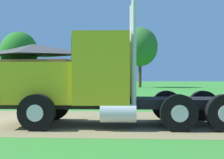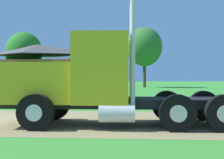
% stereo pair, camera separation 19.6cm
% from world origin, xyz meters
% --- Properties ---
extents(ground_plane, '(200.00, 200.00, 0.00)m').
position_xyz_m(ground_plane, '(0.00, 0.00, 0.00)').
color(ground_plane, '#398B30').
extents(dirt_track, '(120.00, 6.01, 0.01)m').
position_xyz_m(dirt_track, '(0.00, 0.00, 0.00)').
color(dirt_track, '#8D7E53').
rests_on(dirt_track, ground_plane).
extents(truck_foreground_white, '(7.53, 2.80, 3.91)m').
position_xyz_m(truck_foreground_white, '(2.77, -0.85, 1.30)').
color(truck_foreground_white, black).
rests_on(truck_foreground_white, ground_plane).
extents(shed_building, '(11.57, 7.67, 5.67)m').
position_xyz_m(shed_building, '(-8.39, 28.63, 2.74)').
color(shed_building, brown).
rests_on(shed_building, ground_plane).
extents(tree_left, '(4.96, 4.96, 7.61)m').
position_xyz_m(tree_left, '(-11.10, 31.04, 4.87)').
color(tree_left, '#513823').
rests_on(tree_left, ground_plane).
extents(tree_mid, '(5.10, 5.10, 8.67)m').
position_xyz_m(tree_mid, '(5.29, 34.90, 5.84)').
color(tree_mid, '#513823').
rests_on(tree_mid, ground_plane).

